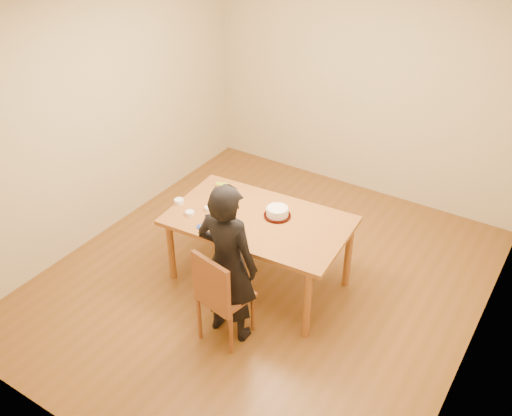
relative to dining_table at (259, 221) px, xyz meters
The scene contains 16 objects.
room_shell 0.72m from the dining_table, 84.06° to the left, with size 4.00×4.50×2.70m.
dining_table is the anchor object (origin of this frame).
dining_chair 0.84m from the dining_table, 79.05° to the right, with size 0.40×0.40×0.04m, color brown.
cake_plate 0.18m from the dining_table, 45.51° to the left, with size 0.26×0.26×0.02m, color red.
cake 0.19m from the dining_table, 45.51° to the left, with size 0.21×0.21×0.07m, color white.
frosting_dome 0.22m from the dining_table, 45.51° to the left, with size 0.21×0.21×0.03m, color white.
frosting_tub 0.45m from the dining_table, 93.75° to the right, with size 0.09×0.09×0.08m, color white.
frosting_lid 0.55m from the dining_table, 132.80° to the right, with size 0.09×0.09×0.01m, color #172F99.
frosting_dollop 0.55m from the dining_table, 132.80° to the right, with size 0.04×0.04×0.02m, color white.
ramekin_green 0.66m from the dining_table, 153.14° to the right, with size 0.08×0.08×0.04m, color white.
ramekin_yellow 0.51m from the dining_table, 164.57° to the right, with size 0.08×0.08×0.04m, color white.
ramekin_multi 0.83m from the dining_table, 166.77° to the right, with size 0.09×0.09×0.04m, color white.
candy_box_pink 0.70m from the dining_table, 155.33° to the left, with size 0.11×0.06×0.02m, color #E736B4.
candy_box_green 0.71m from the dining_table, 155.20° to the left, with size 0.12×0.06×0.02m, color #2B981C.
spatula 0.56m from the dining_table, 118.78° to the right, with size 0.15×0.01×0.01m, color black.
person 0.75m from the dining_table, 78.39° to the right, with size 0.56×0.37×1.54m, color black.
Camera 1 is at (2.34, -3.80, 3.75)m, focal length 40.00 mm.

